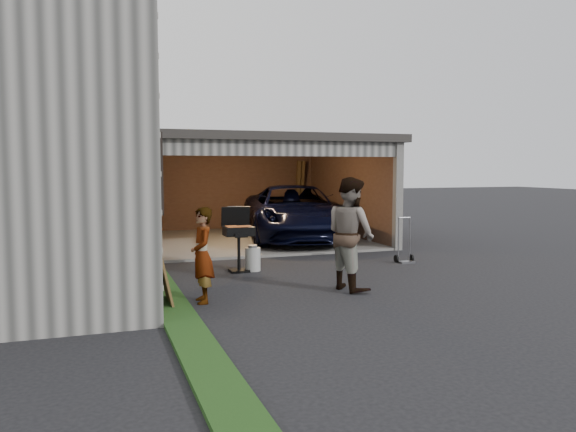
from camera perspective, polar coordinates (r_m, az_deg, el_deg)
name	(u,v)px	position (r m, az deg, el deg)	size (l,w,h in m)	color
ground	(302,290)	(9.63, 1.47, -7.54)	(80.00, 80.00, 0.00)	black
groundcover_strip	(178,314)	(8.13, -11.16, -9.78)	(0.50, 8.00, 0.06)	#193814
garage	(243,175)	(16.11, -4.55, 4.19)	(6.80, 6.30, 2.90)	#605E59
minivan	(294,214)	(15.79, 0.62, 0.16)	(2.51, 5.45, 1.51)	black
woman	(202,255)	(8.74, -8.70, -3.96)	(0.54, 0.35, 1.48)	#A9BAD5
man	(351,234)	(9.60, 6.38, -1.79)	(0.93, 0.73, 1.92)	#50321F
bbq_grill	(238,233)	(11.24, -5.07, -1.76)	(0.58, 0.51, 1.29)	black
propane_tank	(253,259)	(11.36, -3.60, -4.41)	(0.31, 0.31, 0.47)	#B7B7B3
plywood_panel	(165,279)	(8.69, -12.43, -6.25)	(0.04, 0.75, 0.84)	brown
hand_truck	(405,254)	(12.60, 11.79, -3.77)	(0.42, 0.31, 1.01)	slate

